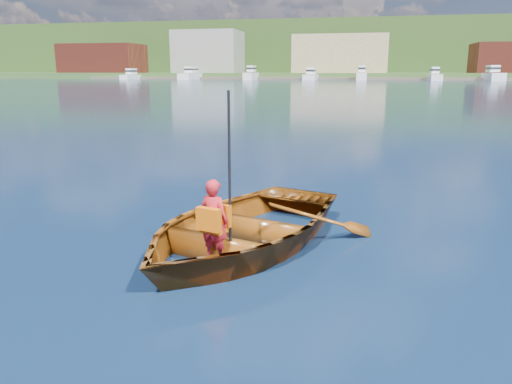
{
  "coord_description": "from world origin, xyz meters",
  "views": [
    {
      "loc": [
        2.89,
        -6.49,
        2.54
      ],
      "look_at": [
        1.45,
        0.38,
        0.84
      ],
      "focal_mm": 35.0,
      "sensor_mm": 36.0,
      "label": 1
    }
  ],
  "objects_px": {
    "rowboat": "(241,226)",
    "marina_yachts": "(378,75)",
    "child_paddler": "(214,220)",
    "dock": "(335,79)"
  },
  "relations": [
    {
      "from": "rowboat",
      "to": "marina_yachts",
      "type": "xyz_separation_m",
      "value": [
        5.65,
        142.93,
        1.08
      ]
    },
    {
      "from": "rowboat",
      "to": "child_paddler",
      "type": "relative_size",
      "value": 2.32
    },
    {
      "from": "child_paddler",
      "to": "dock",
      "type": "height_order",
      "value": "child_paddler"
    },
    {
      "from": "child_paddler",
      "to": "rowboat",
      "type": "bearing_deg",
      "value": 81.13
    },
    {
      "from": "rowboat",
      "to": "child_paddler",
      "type": "xyz_separation_m",
      "value": [
        -0.14,
        -0.9,
        0.36
      ]
    },
    {
      "from": "rowboat",
      "to": "child_paddler",
      "type": "height_order",
      "value": "child_paddler"
    },
    {
      "from": "child_paddler",
      "to": "marina_yachts",
      "type": "height_order",
      "value": "marina_yachts"
    },
    {
      "from": "child_paddler",
      "to": "marina_yachts",
      "type": "xyz_separation_m",
      "value": [
        5.79,
        143.83,
        0.72
      ]
    },
    {
      "from": "dock",
      "to": "marina_yachts",
      "type": "height_order",
      "value": "marina_yachts"
    },
    {
      "from": "child_paddler",
      "to": "dock",
      "type": "relative_size",
      "value": 0.01
    }
  ]
}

